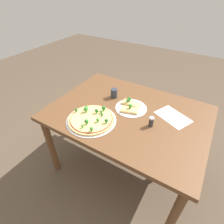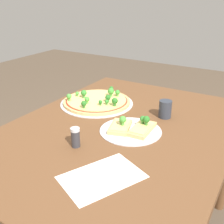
# 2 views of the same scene
# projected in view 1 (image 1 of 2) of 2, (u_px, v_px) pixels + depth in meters

# --- Properties ---
(ground_plane) EXTENTS (8.00, 8.00, 0.00)m
(ground_plane) POSITION_uv_depth(u_px,v_px,m) (124.00, 163.00, 1.90)
(ground_plane) COLOR brown
(dining_table) EXTENTS (1.28, 0.94, 0.71)m
(dining_table) POSITION_uv_depth(u_px,v_px,m) (128.00, 119.00, 1.51)
(dining_table) COLOR brown
(dining_table) RESTS_ON ground_plane
(pizza_tray_whole) EXTENTS (0.39, 0.39, 0.07)m
(pizza_tray_whole) POSITION_uv_depth(u_px,v_px,m) (91.00, 119.00, 1.36)
(pizza_tray_whole) COLOR silver
(pizza_tray_whole) RESTS_ON dining_table
(pizza_tray_slice) EXTENTS (0.27, 0.27, 0.07)m
(pizza_tray_slice) POSITION_uv_depth(u_px,v_px,m) (130.00, 107.00, 1.49)
(pizza_tray_slice) COLOR silver
(pizza_tray_slice) RESTS_ON dining_table
(drinking_cup) EXTENTS (0.06, 0.06, 0.09)m
(drinking_cup) POSITION_uv_depth(u_px,v_px,m) (114.00, 93.00, 1.61)
(drinking_cup) COLOR #2D333D
(drinking_cup) RESTS_ON dining_table
(condiment_shaker) EXTENTS (0.04, 0.04, 0.08)m
(condiment_shaker) POSITION_uv_depth(u_px,v_px,m) (151.00, 122.00, 1.29)
(condiment_shaker) COLOR #333338
(condiment_shaker) RESTS_ON dining_table
(paper_menu) EXTENTS (0.31, 0.27, 0.00)m
(paper_menu) POSITION_uv_depth(u_px,v_px,m) (173.00, 117.00, 1.40)
(paper_menu) COLOR white
(paper_menu) RESTS_ON dining_table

